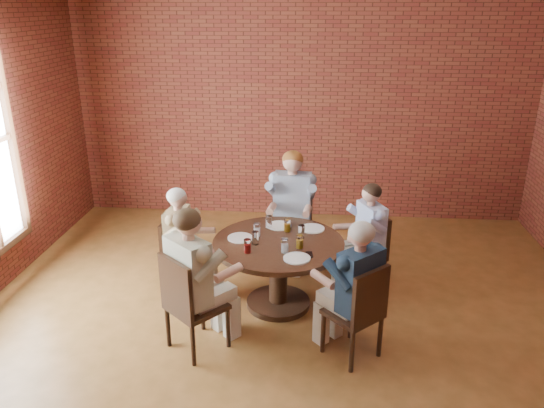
# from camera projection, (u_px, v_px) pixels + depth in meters

# --- Properties ---
(floor) EXTENTS (7.00, 7.00, 0.00)m
(floor) POSITION_uv_depth(u_px,v_px,m) (284.00, 355.00, 4.86)
(floor) COLOR #965F2E
(floor) RESTS_ON ground
(wall_back) EXTENTS (7.00, 0.00, 7.00)m
(wall_back) POSITION_uv_depth(u_px,v_px,m) (301.00, 102.00, 7.52)
(wall_back) COLOR brown
(wall_back) RESTS_ON ground
(dining_table) EXTENTS (1.35, 1.35, 0.75)m
(dining_table) POSITION_uv_depth(u_px,v_px,m) (278.00, 261.00, 5.48)
(dining_table) COLOR #311B10
(dining_table) RESTS_ON floor
(chair_a) EXTENTS (0.51, 0.51, 0.89)m
(chair_a) POSITION_uv_depth(u_px,v_px,m) (371.00, 249.00, 5.83)
(chair_a) COLOR #311B10
(chair_a) RESTS_ON floor
(diner_a) EXTENTS (0.73, 0.67, 1.25)m
(diner_a) POSITION_uv_depth(u_px,v_px,m) (366.00, 239.00, 5.76)
(diner_a) COLOR #4563B4
(diner_a) RESTS_ON floor
(chair_b) EXTENTS (0.50, 0.50, 0.98)m
(chair_b) POSITION_uv_depth(u_px,v_px,m) (292.00, 220.00, 6.52)
(chair_b) COLOR #311B10
(chair_b) RESTS_ON floor
(diner_b) EXTENTS (0.63, 0.75, 1.41)m
(diner_b) POSITION_uv_depth(u_px,v_px,m) (292.00, 209.00, 6.37)
(diner_b) COLOR gray
(diner_b) RESTS_ON floor
(chair_c) EXTENTS (0.42, 0.42, 0.89)m
(chair_c) POSITION_uv_depth(u_px,v_px,m) (178.00, 255.00, 5.70)
(chair_c) COLOR #311B10
(chair_c) RESTS_ON floor
(diner_c) EXTENTS (0.63, 0.54, 1.24)m
(diner_c) POSITION_uv_depth(u_px,v_px,m) (183.00, 244.00, 5.64)
(diner_c) COLOR brown
(diner_c) RESTS_ON floor
(chair_d) EXTENTS (0.64, 0.64, 0.97)m
(chair_d) POSITION_uv_depth(u_px,v_px,m) (188.00, 301.00, 4.75)
(chair_d) COLOR #311B10
(chair_d) RESTS_ON floor
(diner_d) EXTENTS (0.88, 0.89, 1.39)m
(diner_d) POSITION_uv_depth(u_px,v_px,m) (195.00, 281.00, 4.75)
(diner_d) COLOR #B59B8E
(diner_d) RESTS_ON floor
(chair_e) EXTENTS (0.60, 0.60, 0.93)m
(chair_e) POSITION_uv_depth(u_px,v_px,m) (360.00, 310.00, 4.65)
(chair_e) COLOR #311B10
(chair_e) RESTS_ON floor
(diner_e) EXTENTS (0.82, 0.83, 1.33)m
(diner_e) POSITION_uv_depth(u_px,v_px,m) (354.00, 291.00, 4.65)
(diner_e) COLOR #15273D
(diner_e) RESTS_ON floor
(plate_a) EXTENTS (0.26, 0.26, 0.01)m
(plate_a) POSITION_uv_depth(u_px,v_px,m) (312.00, 228.00, 5.69)
(plate_a) COLOR white
(plate_a) RESTS_ON dining_table
(plate_b) EXTENTS (0.26, 0.26, 0.01)m
(plate_b) POSITION_uv_depth(u_px,v_px,m) (279.00, 226.00, 5.76)
(plate_b) COLOR white
(plate_b) RESTS_ON dining_table
(plate_c) EXTENTS (0.26, 0.26, 0.01)m
(plate_c) POSITION_uv_depth(u_px,v_px,m) (240.00, 238.00, 5.47)
(plate_c) COLOR white
(plate_c) RESTS_ON dining_table
(plate_d) EXTENTS (0.26, 0.26, 0.01)m
(plate_d) POSITION_uv_depth(u_px,v_px,m) (297.00, 258.00, 5.03)
(plate_d) COLOR white
(plate_d) RESTS_ON dining_table
(glass_a) EXTENTS (0.07, 0.07, 0.14)m
(glass_a) POSITION_uv_depth(u_px,v_px,m) (301.00, 232.00, 5.46)
(glass_a) COLOR white
(glass_a) RESTS_ON dining_table
(glass_b) EXTENTS (0.07, 0.07, 0.14)m
(glass_b) POSITION_uv_depth(u_px,v_px,m) (287.00, 225.00, 5.61)
(glass_b) COLOR white
(glass_b) RESTS_ON dining_table
(glass_c) EXTENTS (0.07, 0.07, 0.14)m
(glass_c) POSITION_uv_depth(u_px,v_px,m) (269.00, 222.00, 5.70)
(glass_c) COLOR white
(glass_c) RESTS_ON dining_table
(glass_d) EXTENTS (0.07, 0.07, 0.14)m
(glass_d) POSITION_uv_depth(u_px,v_px,m) (257.00, 230.00, 5.50)
(glass_d) COLOR white
(glass_d) RESTS_ON dining_table
(glass_e) EXTENTS (0.07, 0.07, 0.14)m
(glass_e) POSITION_uv_depth(u_px,v_px,m) (255.00, 238.00, 5.31)
(glass_e) COLOR white
(glass_e) RESTS_ON dining_table
(glass_f) EXTENTS (0.07, 0.07, 0.14)m
(glass_f) POSITION_uv_depth(u_px,v_px,m) (247.00, 246.00, 5.14)
(glass_f) COLOR white
(glass_f) RESTS_ON dining_table
(glass_g) EXTENTS (0.07, 0.07, 0.14)m
(glass_g) POSITION_uv_depth(u_px,v_px,m) (285.00, 246.00, 5.14)
(glass_g) COLOR white
(glass_g) RESTS_ON dining_table
(glass_h) EXTENTS (0.07, 0.07, 0.14)m
(glass_h) POSITION_uv_depth(u_px,v_px,m) (300.00, 242.00, 5.23)
(glass_h) COLOR white
(glass_h) RESTS_ON dining_table
(smartphone) EXTENTS (0.08, 0.13, 0.01)m
(smartphone) POSITION_uv_depth(u_px,v_px,m) (309.00, 255.00, 5.11)
(smartphone) COLOR black
(smartphone) RESTS_ON dining_table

